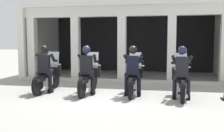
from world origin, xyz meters
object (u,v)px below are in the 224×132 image
police_officer_center_right (133,66)px  police_officer_center_left (87,66)px  police_officer_far_left (44,65)px  motorcycle_center_right (134,79)px  police_officer_far_right (182,68)px  motorcycle_far_right (181,81)px  motorcycle_far_left (48,77)px  motorcycle_center_left (89,78)px

police_officer_center_right → police_officer_center_left: bearing=-169.5°
police_officer_center_left → police_officer_center_right: size_ratio=1.00×
police_officer_far_left → motorcycle_center_right: police_officer_far_left is taller
police_officer_far_right → police_officer_center_left: bearing=176.4°
motorcycle_far_right → police_officer_far_right: bearing=-91.7°
motorcycle_far_left → motorcycle_center_left: size_ratio=1.00×
police_officer_center_left → motorcycle_center_right: (1.48, 0.38, -0.44)m
motorcycle_center_left → police_officer_center_left: (-0.00, -0.28, 0.44)m
motorcycle_center_left → motorcycle_far_left: bearing=-175.8°
police_officer_center_left → police_officer_center_right: bearing=9.9°
motorcycle_center_left → police_officer_far_right: 3.01m
police_officer_center_left → police_officer_far_right: bearing=4.1°
police_officer_center_right → motorcycle_far_right: police_officer_center_right is taller
police_officer_center_right → police_officer_far_right: 1.49m
motorcycle_far_left → motorcycle_center_right: size_ratio=1.00×
police_officer_center_right → motorcycle_center_left: bearing=179.5°
motorcycle_center_right → police_officer_center_right: police_officer_center_right is taller
motorcycle_far_left → motorcycle_far_right: 4.43m
motorcycle_far_left → motorcycle_center_left: same height
police_officer_center_left → motorcycle_far_right: police_officer_center_left is taller
motorcycle_far_left → police_officer_far_right: size_ratio=1.29×
motorcycle_center_right → police_officer_center_right: 0.52m
police_officer_far_left → police_officer_far_right: (4.42, -0.16, 0.00)m
motorcycle_far_left → police_officer_center_left: police_officer_center_left is taller
police_officer_center_left → motorcycle_center_right: police_officer_center_left is taller
police_officer_center_right → motorcycle_center_right: bearing=96.6°
motorcycle_far_left → motorcycle_far_right: (4.42, -0.16, 0.00)m
police_officer_center_left → motorcycle_center_right: bearing=20.6°
motorcycle_center_left → motorcycle_far_right: size_ratio=1.00×
police_officer_far_left → motorcycle_center_right: size_ratio=0.78×
motorcycle_center_left → police_officer_center_left: police_officer_center_left is taller
motorcycle_center_right → motorcycle_center_left: bearing=-169.5°
motorcycle_far_left → motorcycle_far_right: size_ratio=1.00×
police_officer_far_left → motorcycle_far_right: size_ratio=0.78×
motorcycle_center_right → police_officer_center_right: size_ratio=1.29×
police_officer_far_left → police_officer_center_right: bearing=6.6°
motorcycle_far_left → police_officer_center_right: police_officer_center_right is taller
motorcycle_center_left → police_officer_center_right: (1.47, -0.19, 0.44)m
police_officer_far_left → police_officer_center_right: size_ratio=1.00×
police_officer_far_left → police_officer_center_left: 1.48m
motorcycle_far_left → motorcycle_center_left: 1.48m
motorcycle_far_right → motorcycle_center_left: bearing=176.4°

